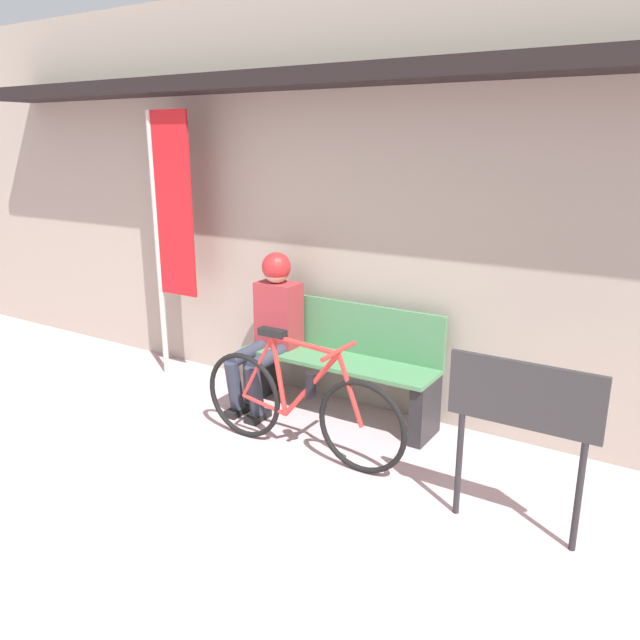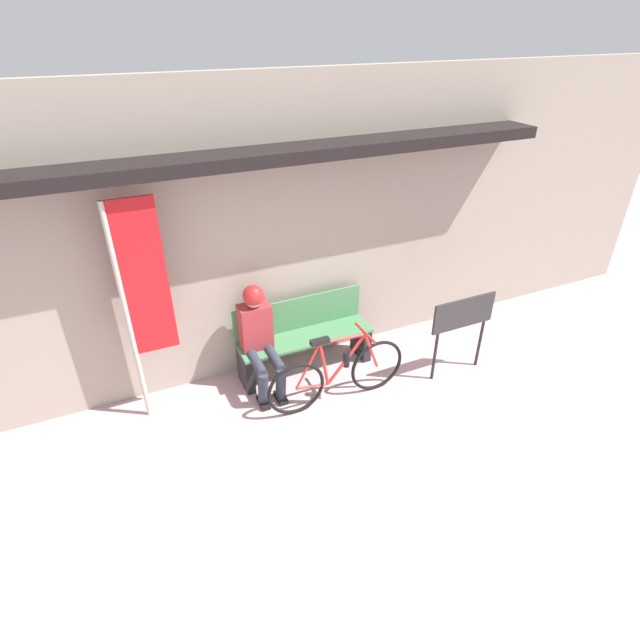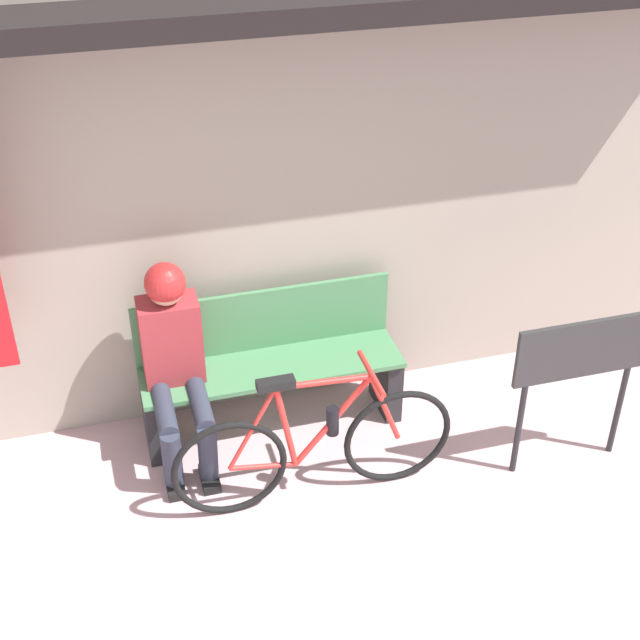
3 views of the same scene
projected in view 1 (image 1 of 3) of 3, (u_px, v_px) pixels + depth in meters
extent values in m
cube|color=#9E9384|center=(305.00, 201.00, 5.00)|extent=(12.00, 0.12, 3.20)
cube|color=black|center=(283.00, 79.00, 4.53)|extent=(6.60, 0.44, 0.12)
cube|color=#477F51|center=(337.00, 360.00, 4.75)|extent=(1.56, 0.42, 0.03)
cube|color=#477F51|center=(350.00, 327.00, 4.85)|extent=(1.56, 0.03, 0.40)
cube|color=#232326|center=(261.00, 371.00, 5.19)|extent=(0.10, 0.36, 0.44)
cube|color=#232326|center=(425.00, 410.00, 4.44)|extent=(0.10, 0.36, 0.44)
torus|color=black|center=(244.00, 395.00, 4.45)|extent=(0.63, 0.04, 0.63)
torus|color=black|center=(362.00, 427.00, 3.96)|extent=(0.63, 0.04, 0.63)
cylinder|color=red|center=(305.00, 345.00, 4.05)|extent=(0.52, 0.03, 0.07)
cylinder|color=red|center=(311.00, 385.00, 4.10)|extent=(0.45, 0.03, 0.54)
cylinder|color=red|center=(279.00, 376.00, 4.23)|extent=(0.13, 0.03, 0.55)
cylinder|color=red|center=(264.00, 405.00, 4.37)|extent=(0.37, 0.03, 0.08)
cylinder|color=red|center=(258.00, 367.00, 4.32)|extent=(0.29, 0.02, 0.50)
cylinder|color=red|center=(350.00, 391.00, 3.94)|extent=(0.20, 0.03, 0.47)
cube|color=black|center=(272.00, 332.00, 4.17)|extent=(0.20, 0.07, 0.05)
cylinder|color=red|center=(339.00, 351.00, 3.92)|extent=(0.03, 0.40, 0.03)
cylinder|color=black|center=(311.00, 385.00, 4.10)|extent=(0.07, 0.07, 0.17)
cylinder|color=#2D3342|center=(249.00, 353.00, 4.91)|extent=(0.11, 0.46, 0.13)
cylinder|color=#2D3342|center=(234.00, 385.00, 4.80)|extent=(0.11, 0.17, 0.41)
cube|color=black|center=(238.00, 411.00, 4.89)|extent=(0.10, 0.22, 0.06)
cylinder|color=#2D3342|center=(270.00, 357.00, 4.80)|extent=(0.11, 0.46, 0.13)
cylinder|color=#2D3342|center=(255.00, 390.00, 4.70)|extent=(0.11, 0.17, 0.41)
cube|color=black|center=(258.00, 416.00, 4.79)|extent=(0.10, 0.22, 0.06)
cube|color=maroon|center=(279.00, 314.00, 5.00)|extent=(0.34, 0.22, 0.52)
sphere|color=tan|center=(276.00, 271.00, 4.88)|extent=(0.20, 0.20, 0.20)
sphere|color=#B22323|center=(276.00, 267.00, 4.87)|extent=(0.23, 0.23, 0.23)
cylinder|color=#B7B2A8|center=(158.00, 249.00, 5.46)|extent=(0.05, 0.05, 2.31)
cube|color=red|center=(174.00, 206.00, 5.24)|extent=(0.40, 0.02, 1.54)
cylinder|color=#232326|center=(459.00, 464.00, 3.52)|extent=(0.04, 0.04, 0.62)
cylinder|color=#232326|center=(578.00, 497.00, 3.19)|extent=(0.04, 0.04, 0.62)
cube|color=#2D2D2D|center=(524.00, 395.00, 3.22)|extent=(0.80, 0.03, 0.36)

